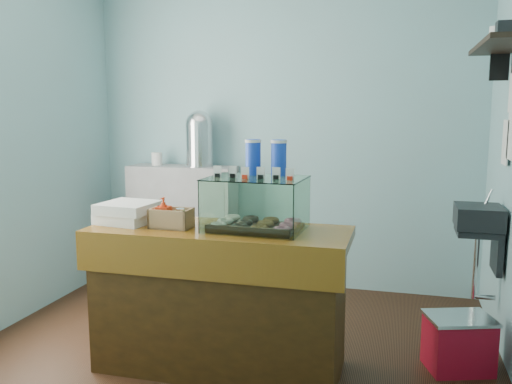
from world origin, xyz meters
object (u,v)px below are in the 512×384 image
(counter, at_px, (219,298))
(coffee_urn, at_px, (199,137))
(display_case, at_px, (258,200))
(red_cooler, at_px, (458,343))

(counter, xyz_separation_m, coffee_urn, (-0.72, 1.57, 0.91))
(display_case, height_order, red_cooler, display_case)
(counter, relative_size, coffee_urn, 3.14)
(coffee_urn, bearing_deg, display_case, -57.58)
(counter, xyz_separation_m, display_case, (0.23, 0.07, 0.62))
(counter, relative_size, red_cooler, 3.41)
(display_case, relative_size, coffee_urn, 1.18)
(coffee_urn, height_order, red_cooler, coffee_urn)
(display_case, bearing_deg, counter, -160.84)
(counter, bearing_deg, red_cooler, 14.02)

